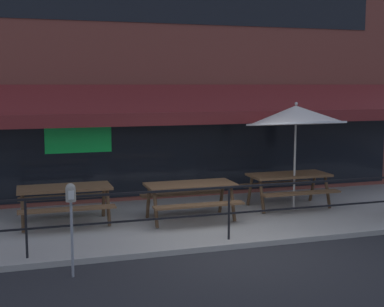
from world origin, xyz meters
TOP-DOWN VIEW (x-y plane):
  - ground_plane at (0.00, 0.00)m, footprint 120.00×120.00m
  - patio_deck at (0.00, 2.00)m, footprint 15.00×4.00m
  - restaurant_building at (-0.00, 4.22)m, footprint 15.00×1.60m
  - patio_railing at (0.00, 0.30)m, footprint 13.84×0.04m
  - picnic_table_left at (-2.71, 2.22)m, footprint 1.80×1.42m
  - picnic_table_centre at (-0.25, 1.80)m, footprint 1.80×1.42m
  - picnic_table_right at (2.20, 2.24)m, footprint 1.80×1.42m
  - patio_umbrella_right at (2.20, 1.98)m, footprint 2.14×2.14m
  - parking_meter_near at (-2.81, -0.51)m, footprint 0.15×0.16m

SIDE VIEW (x-z plane):
  - ground_plane at x=0.00m, z-range 0.00..0.00m
  - patio_deck at x=0.00m, z-range 0.00..0.10m
  - picnic_table_left at x=-2.71m, z-range 0.33..1.08m
  - picnic_table_centre at x=-0.25m, z-range 0.33..1.08m
  - picnic_table_right at x=2.20m, z-range 0.33..1.08m
  - patio_railing at x=0.00m, z-range 0.32..1.28m
  - parking_meter_near at x=-2.81m, z-range 0.44..1.86m
  - patio_umbrella_right at x=2.20m, z-range 0.98..3.38m
  - restaurant_building at x=0.00m, z-range -0.02..7.08m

